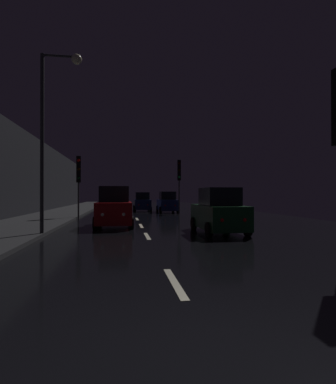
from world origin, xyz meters
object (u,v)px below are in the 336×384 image
Objects in this scene: traffic_light_far_left at (79,174)px; car_distant_taillights at (142,202)px; car_approaching_headlights at (114,208)px; traffic_light_far_right at (179,175)px; car_parked_right_near at (219,212)px; car_parked_right_far at (167,203)px; streetlamp_overhead at (53,116)px.

traffic_light_far_left is 11.62m from car_distant_taillights.
car_distant_taillights is (2.53, 15.75, -0.10)m from car_approaching_headlights.
traffic_light_far_left is 1.03× the size of car_approaching_headlights.
traffic_light_far_right is at bearing -146.82° from car_distant_taillights.
car_distant_taillights is (5.21, 10.12, -2.35)m from traffic_light_far_left.
traffic_light_far_right is 1.26× the size of car_distant_taillights.
car_parked_right_near is (2.33, -19.31, 0.04)m from car_distant_taillights.
car_parked_right_far is 16.74m from car_parked_right_near.
traffic_light_far_right is 1.20× the size of car_parked_right_near.
traffic_light_far_left is at bearing 152.74° from car_distant_taillights.
traffic_light_far_left is 0.58× the size of streetlamp_overhead.
car_parked_right_far is (7.31, 17.04, -4.15)m from streetlamp_overhead.
traffic_light_far_left is 9.67m from streetlamp_overhead.
car_distant_taillights is at bearing 170.89° from car_approaching_headlights.
car_distant_taillights is at bearing 6.88° from car_parked_right_near.
traffic_light_far_right is 12.61m from car_approaching_headlights.
car_approaching_headlights is 1.11× the size of car_distant_taillights.
streetlamp_overhead is 6.12m from car_approaching_headlights.
car_approaching_headlights is 14.05m from car_parked_right_far.
car_parked_right_far is 1.03× the size of car_distant_taillights.
car_parked_right_near is at bearing 28.78° from traffic_light_far_left.
streetlamp_overhead is at bearing 92.31° from car_parked_right_near.
streetlamp_overhead is at bearing 165.74° from car_distant_taillights.
car_parked_right_far is at bearing 159.77° from car_approaching_headlights.
car_approaching_headlights is at bearing 170.89° from car_distant_taillights.
car_parked_right_far is 3.47m from car_distant_taillights.
car_approaching_headlights is at bearing 57.51° from streetlamp_overhead.
traffic_light_far_left is 12.12m from car_parked_right_near.
traffic_light_far_left is 10.92m from car_parked_right_far.
car_approaching_headlights is at bearing 53.76° from car_parked_right_near.
traffic_light_far_right reaches higher than car_approaching_headlights.
streetlamp_overhead reaches higher than car_approaching_headlights.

